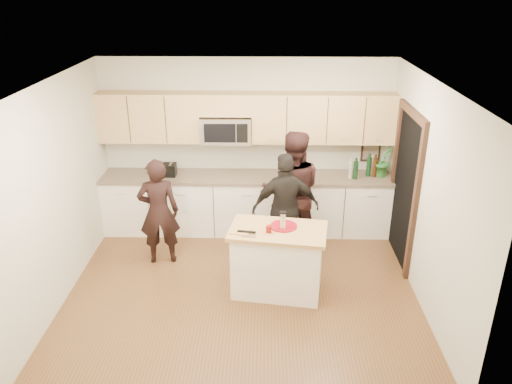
{
  "coord_description": "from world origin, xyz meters",
  "views": [
    {
      "loc": [
        0.29,
        -5.52,
        3.79
      ],
      "look_at": [
        0.17,
        0.35,
        1.24
      ],
      "focal_mm": 35.0,
      "sensor_mm": 36.0,
      "label": 1
    }
  ],
  "objects_px": {
    "toaster": "(166,170)",
    "woman_left": "(159,212)",
    "woman_right": "(286,208)",
    "island": "(277,260)",
    "woman_center": "(292,192)"
  },
  "relations": [
    {
      "from": "island",
      "to": "toaster",
      "type": "relative_size",
      "value": 4.33
    },
    {
      "from": "island",
      "to": "woman_center",
      "type": "distance_m",
      "value": 1.26
    },
    {
      "from": "woman_center",
      "to": "woman_right",
      "type": "xyz_separation_m",
      "value": [
        -0.1,
        -0.34,
        -0.11
      ]
    },
    {
      "from": "toaster",
      "to": "woman_left",
      "type": "bearing_deg",
      "value": -86.76
    },
    {
      "from": "toaster",
      "to": "woman_right",
      "type": "distance_m",
      "value": 2.04
    },
    {
      "from": "woman_right",
      "to": "woman_center",
      "type": "bearing_deg",
      "value": -114.52
    },
    {
      "from": "toaster",
      "to": "woman_right",
      "type": "height_order",
      "value": "woman_right"
    },
    {
      "from": "woman_center",
      "to": "woman_left",
      "type": "bearing_deg",
      "value": 9.84
    },
    {
      "from": "woman_left",
      "to": "woman_right",
      "type": "bearing_deg",
      "value": 173.59
    },
    {
      "from": "toaster",
      "to": "woman_left",
      "type": "distance_m",
      "value": 1.0
    },
    {
      "from": "island",
      "to": "toaster",
      "type": "bearing_deg",
      "value": 143.83
    },
    {
      "from": "toaster",
      "to": "woman_right",
      "type": "xyz_separation_m",
      "value": [
        1.82,
        -0.88,
        -0.23
      ]
    },
    {
      "from": "island",
      "to": "toaster",
      "type": "distance_m",
      "value": 2.46
    },
    {
      "from": "toaster",
      "to": "woman_right",
      "type": "relative_size",
      "value": 0.18
    },
    {
      "from": "island",
      "to": "woman_left",
      "type": "height_order",
      "value": "woman_left"
    }
  ]
}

